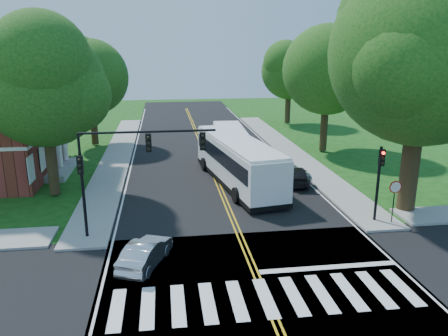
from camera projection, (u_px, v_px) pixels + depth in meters
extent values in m
plane|color=#144310|center=(263.00, 291.00, 18.44)|extent=(140.00, 140.00, 0.00)
cube|color=black|center=(213.00, 173.00, 35.60)|extent=(14.00, 96.00, 0.01)
cube|color=black|center=(263.00, 291.00, 18.43)|extent=(60.00, 12.00, 0.01)
cube|color=gold|center=(208.00, 161.00, 39.41)|extent=(0.36, 70.00, 0.01)
cube|color=silver|center=(132.00, 163.00, 38.50)|extent=(0.12, 70.00, 0.01)
cube|color=silver|center=(281.00, 158.00, 40.33)|extent=(0.12, 70.00, 0.01)
cube|color=silver|center=(266.00, 298.00, 17.95)|extent=(12.60, 3.00, 0.01)
cube|color=silver|center=(328.00, 267.00, 20.43)|extent=(6.60, 0.40, 0.01)
cube|color=gray|center=(118.00, 155.00, 41.14)|extent=(2.60, 40.00, 0.15)
cube|color=gray|center=(288.00, 150.00, 43.37)|extent=(2.60, 40.00, 0.15)
cylinder|color=#2E2312|center=(410.00, 162.00, 26.70)|extent=(1.10, 1.10, 6.00)
sphere|color=#417221|center=(424.00, 52.00, 24.94)|extent=(10.80, 10.80, 10.80)
cylinder|color=#2E2312|center=(52.00, 160.00, 29.55)|extent=(0.70, 0.70, 4.80)
sphere|color=#417221|center=(43.00, 85.00, 28.21)|extent=(8.00, 8.00, 8.00)
cylinder|color=#2E2312|center=(94.00, 123.00, 44.93)|extent=(0.70, 0.70, 4.40)
sphere|color=#417221|center=(90.00, 77.00, 43.67)|extent=(7.60, 7.60, 7.60)
cylinder|color=#2E2312|center=(324.00, 125.00, 42.16)|extent=(0.70, 0.70, 5.00)
sphere|color=#417221|center=(328.00, 70.00, 40.75)|extent=(8.40, 8.40, 8.40)
cylinder|color=#2E2312|center=(288.00, 106.00, 57.63)|extent=(0.70, 0.70, 4.40)
sphere|color=#417221|center=(289.00, 71.00, 56.41)|extent=(7.20, 7.20, 7.20)
cube|color=silver|center=(55.00, 119.00, 34.65)|extent=(1.40, 6.00, 0.45)
cube|color=gray|center=(61.00, 169.00, 35.77)|extent=(1.80, 6.00, 0.50)
cylinder|color=silver|center=(52.00, 154.00, 33.18)|extent=(0.50, 0.50, 4.20)
cylinder|color=silver|center=(58.00, 147.00, 35.27)|extent=(0.50, 0.50, 4.20)
cylinder|color=silver|center=(64.00, 142.00, 37.37)|extent=(0.50, 0.50, 4.20)
cylinder|color=black|center=(84.00, 195.00, 22.87)|extent=(0.16, 0.16, 4.60)
cube|color=black|center=(80.00, 165.00, 22.27)|extent=(0.30, 0.22, 0.95)
sphere|color=black|center=(79.00, 160.00, 22.06)|extent=(0.18, 0.18, 0.18)
cylinder|color=black|center=(148.00, 132.00, 22.45)|extent=(7.00, 0.12, 0.12)
cube|color=black|center=(149.00, 143.00, 22.46)|extent=(0.30, 0.22, 0.95)
cube|color=black|center=(203.00, 141.00, 22.83)|extent=(0.30, 0.22, 0.95)
cylinder|color=black|center=(378.00, 184.00, 25.10)|extent=(0.16, 0.16, 4.40)
cube|color=black|center=(382.00, 158.00, 24.53)|extent=(0.30, 0.22, 0.95)
sphere|color=#FF0A05|center=(384.00, 153.00, 24.32)|extent=(0.18, 0.18, 0.18)
cylinder|color=black|center=(393.00, 204.00, 25.03)|extent=(0.06, 0.06, 2.20)
cylinder|color=#A50A07|center=(395.00, 187.00, 24.72)|extent=(0.76, 0.04, 0.76)
cube|color=white|center=(237.00, 162.00, 32.44)|extent=(4.85, 13.25, 3.02)
cube|color=black|center=(237.00, 155.00, 32.29)|extent=(4.78, 12.36, 1.04)
cube|color=black|center=(213.00, 139.00, 38.34)|extent=(2.67, 0.53, 1.76)
cube|color=orange|center=(213.00, 128.00, 38.08)|extent=(1.86, 0.40, 0.35)
cube|color=black|center=(237.00, 179.00, 32.80)|extent=(4.92, 13.35, 0.33)
cube|color=white|center=(238.00, 141.00, 32.02)|extent=(4.74, 12.85, 0.24)
cylinder|color=black|center=(237.00, 161.00, 37.11)|extent=(0.52, 1.10, 1.05)
cylinder|color=black|center=(204.00, 164.00, 36.29)|extent=(0.52, 1.10, 1.05)
cylinder|color=black|center=(276.00, 191.00, 29.53)|extent=(0.52, 1.10, 1.05)
cylinder|color=black|center=(236.00, 195.00, 28.71)|extent=(0.52, 1.10, 1.05)
cube|color=white|center=(232.00, 149.00, 37.46)|extent=(2.99, 11.54, 2.67)
cube|color=black|center=(232.00, 143.00, 37.33)|extent=(3.02, 10.74, 0.92)
cube|color=black|center=(226.00, 132.00, 42.90)|extent=(2.38, 0.21, 1.55)
cube|color=orange|center=(226.00, 123.00, 42.66)|extent=(1.65, 0.17, 0.31)
cube|color=black|center=(232.00, 162.00, 37.78)|extent=(3.04, 11.64, 0.29)
cube|color=white|center=(232.00, 133.00, 37.09)|extent=(2.92, 11.19, 0.21)
cylinder|color=black|center=(241.00, 150.00, 41.48)|extent=(0.35, 0.94, 0.93)
cylinder|color=black|center=(214.00, 151.00, 41.25)|extent=(0.35, 0.94, 0.93)
cylinder|color=black|center=(253.00, 171.00, 34.51)|extent=(0.35, 0.94, 0.93)
cylinder|color=black|center=(221.00, 172.00, 34.28)|extent=(0.35, 0.94, 0.93)
imported|color=#B9BBC1|center=(146.00, 253.00, 20.48)|extent=(2.66, 4.05, 1.26)
imported|color=silver|center=(286.00, 172.00, 33.54)|extent=(3.11, 5.05, 1.31)
imported|color=black|center=(296.00, 175.00, 32.83)|extent=(2.48, 4.48, 1.23)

